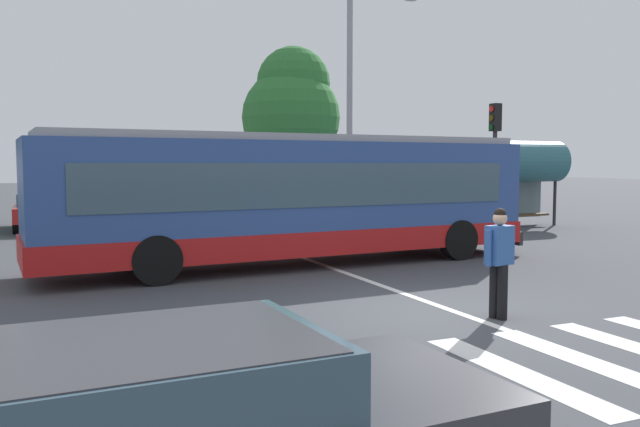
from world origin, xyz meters
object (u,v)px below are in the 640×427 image
(parked_car_red, at_px, (42,208))
(parked_car_silver, at_px, (194,205))
(parked_car_white, at_px, (258,203))
(parked_car_blue, at_px, (320,202))
(traffic_light_far_corner, at_px, (495,147))
(background_tree_right, at_px, (292,108))
(pedestrian_crossing_street, at_px, (499,257))
(parked_car_charcoal, at_px, (115,206))
(city_transit_bus, at_px, (294,198))
(bus_stop_shelter, at_px, (511,163))
(twin_arm_street_lamp, at_px, (350,78))

(parked_car_red, relative_size, parked_car_silver, 1.00)
(parked_car_white, height_order, parked_car_blue, same)
(traffic_light_far_corner, height_order, background_tree_right, background_tree_right)
(parked_car_white, xyz_separation_m, background_tree_right, (1.92, 1.08, 4.06))
(pedestrian_crossing_street, xyz_separation_m, parked_car_charcoal, (-3.79, 17.97, -0.20))
(parked_car_silver, distance_m, traffic_light_far_corner, 11.62)
(city_transit_bus, xyz_separation_m, parked_car_silver, (0.02, 10.98, -0.82))
(traffic_light_far_corner, bearing_deg, pedestrian_crossing_street, -127.87)
(parked_car_charcoal, relative_size, parked_car_silver, 1.01)
(traffic_light_far_corner, bearing_deg, parked_car_charcoal, 142.40)
(bus_stop_shelter, bearing_deg, parked_car_blue, 131.45)
(twin_arm_street_lamp, height_order, background_tree_right, twin_arm_street_lamp)
(city_transit_bus, relative_size, parked_car_red, 2.69)
(twin_arm_street_lamp, bearing_deg, bus_stop_shelter, -3.32)
(parked_car_silver, height_order, twin_arm_street_lamp, twin_arm_street_lamp)
(city_transit_bus, distance_m, parked_car_charcoal, 12.01)
(city_transit_bus, height_order, twin_arm_street_lamp, twin_arm_street_lamp)
(background_tree_right, bearing_deg, parked_car_silver, -162.34)
(pedestrian_crossing_street, bearing_deg, parked_car_blue, 75.35)
(pedestrian_crossing_street, height_order, traffic_light_far_corner, traffic_light_far_corner)
(city_transit_bus, bearing_deg, background_tree_right, 69.25)
(parked_car_blue, relative_size, traffic_light_far_corner, 1.04)
(pedestrian_crossing_street, height_order, background_tree_right, background_tree_right)
(parked_car_red, relative_size, parked_car_blue, 1.00)
(city_transit_bus, bearing_deg, parked_car_silver, 89.88)
(traffic_light_far_corner, bearing_deg, parked_car_red, 148.68)
(parked_car_silver, distance_m, parked_car_white, 2.82)
(parked_car_blue, height_order, background_tree_right, background_tree_right)
(city_transit_bus, height_order, parked_car_blue, city_transit_bus)
(twin_arm_street_lamp, distance_m, background_tree_right, 6.88)
(parked_car_white, bearing_deg, city_transit_bus, -103.84)
(parked_car_blue, relative_size, bus_stop_shelter, 1.03)
(parked_car_charcoal, relative_size, bus_stop_shelter, 1.04)
(traffic_light_far_corner, bearing_deg, parked_car_silver, 136.18)
(pedestrian_crossing_street, xyz_separation_m, traffic_light_far_corner, (7.32, 9.42, 1.98))
(parked_car_charcoal, bearing_deg, parked_car_white, -2.38)
(parked_car_red, bearing_deg, bus_stop_shelter, -20.82)
(parked_car_red, height_order, parked_car_blue, same)
(parked_car_red, height_order, background_tree_right, background_tree_right)
(city_transit_bus, relative_size, twin_arm_street_lamp, 1.44)
(pedestrian_crossing_street, distance_m, traffic_light_far_corner, 12.09)
(city_transit_bus, distance_m, background_tree_right, 13.74)
(pedestrian_crossing_street, xyz_separation_m, bus_stop_shelter, (9.83, 11.59, 1.45))
(city_transit_bus, relative_size, parked_car_charcoal, 2.66)
(parked_car_silver, bearing_deg, parked_car_charcoal, 167.28)
(parked_car_silver, xyz_separation_m, parked_car_blue, (5.49, 0.21, 0.00))
(parked_car_silver, relative_size, parked_car_white, 0.98)
(parked_car_blue, xyz_separation_m, bus_stop_shelter, (5.24, -5.94, 1.65))
(parked_car_red, bearing_deg, parked_car_silver, -4.53)
(parked_car_red, distance_m, parked_car_blue, 10.97)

